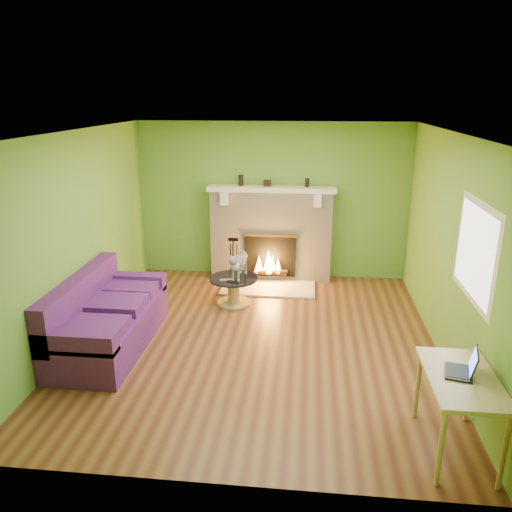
{
  "coord_description": "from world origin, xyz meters",
  "views": [
    {
      "loc": [
        0.61,
        -5.72,
        3.01
      ],
      "look_at": [
        -0.05,
        0.4,
        1.01
      ],
      "focal_mm": 35.0,
      "sensor_mm": 36.0,
      "label": 1
    }
  ],
  "objects_px": {
    "sofa": "(105,319)",
    "cat": "(239,264)",
    "desk": "(461,386)",
    "coffee_table": "(234,289)"
  },
  "relations": [
    {
      "from": "sofa",
      "to": "desk",
      "type": "distance_m",
      "value": 4.12
    },
    {
      "from": "cat",
      "to": "desk",
      "type": "bearing_deg",
      "value": -41.56
    },
    {
      "from": "cat",
      "to": "coffee_table",
      "type": "bearing_deg",
      "value": -136.83
    },
    {
      "from": "coffee_table",
      "to": "desk",
      "type": "height_order",
      "value": "desk"
    },
    {
      "from": "sofa",
      "to": "desk",
      "type": "relative_size",
      "value": 2.01
    },
    {
      "from": "sofa",
      "to": "desk",
      "type": "xyz_separation_m",
      "value": [
        3.81,
        -1.55,
        0.3
      ]
    },
    {
      "from": "desk",
      "to": "cat",
      "type": "distance_m",
      "value": 3.85
    },
    {
      "from": "sofa",
      "to": "desk",
      "type": "height_order",
      "value": "sofa"
    },
    {
      "from": "sofa",
      "to": "cat",
      "type": "bearing_deg",
      "value": 45.89
    },
    {
      "from": "coffee_table",
      "to": "sofa",
      "type": "bearing_deg",
      "value": -133.47
    }
  ]
}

